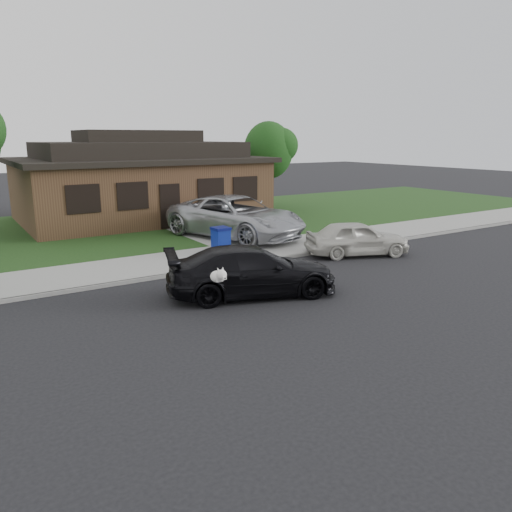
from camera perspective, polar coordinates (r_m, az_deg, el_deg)
ground at (r=13.12m, az=-6.92°, el=-6.41°), size 120.00×120.00×0.00m
sidewalk at (r=17.56m, az=-14.03°, el=-1.39°), size 60.00×3.00×0.12m
curb at (r=16.19m, az=-12.32°, el=-2.55°), size 60.00×0.12×0.12m
lawn at (r=25.12m, az=-19.93°, el=2.61°), size 60.00×13.00×0.13m
driveway at (r=24.37m, az=-4.44°, el=3.09°), size 4.50×13.00×0.14m
sedan at (r=14.24m, az=-0.48°, el=-1.72°), size 5.25×3.40×1.41m
minivan at (r=21.90m, az=-2.33°, el=4.52°), size 4.84×7.08×1.80m
white_compact at (r=19.47m, az=11.48°, el=2.01°), size 4.22×2.91×1.33m
recycling_bin at (r=18.91m, az=-4.03°, el=1.81°), size 0.63×0.67×1.01m
house at (r=27.85m, az=-13.12°, el=8.36°), size 12.60×8.60×4.65m
tree_1 at (r=30.93m, az=1.76°, el=12.10°), size 3.15×3.00×5.25m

